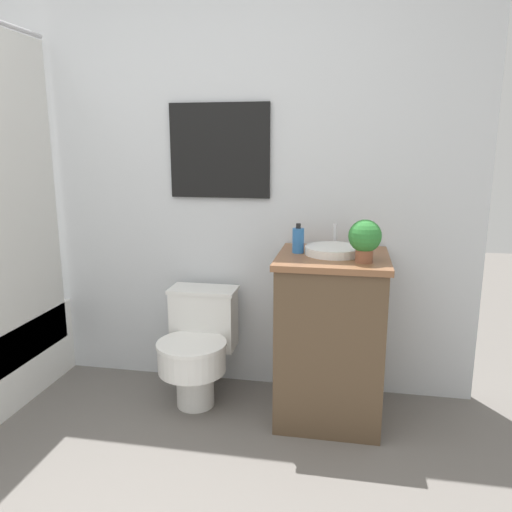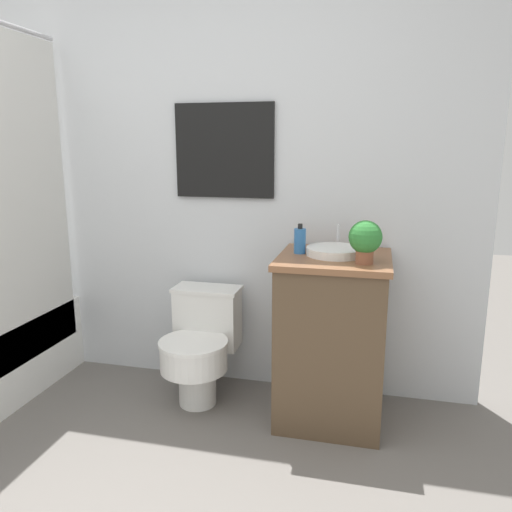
{
  "view_description": "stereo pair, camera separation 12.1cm",
  "coord_description": "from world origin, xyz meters",
  "views": [
    {
      "loc": [
        1.02,
        -0.92,
        1.38
      ],
      "look_at": [
        0.6,
        1.36,
        0.87
      ],
      "focal_mm": 35.0,
      "sensor_mm": 36.0,
      "label": 1
    },
    {
      "loc": [
        1.14,
        -0.89,
        1.38
      ],
      "look_at": [
        0.6,
        1.36,
        0.87
      ],
      "focal_mm": 35.0,
      "sensor_mm": 36.0,
      "label": 2
    }
  ],
  "objects": [
    {
      "name": "wall_back",
      "position": [
        0.01,
        1.83,
        1.25
      ],
      "size": [
        3.46,
        0.07,
        2.5
      ],
      "color": "silver",
      "rests_on": "ground_plane"
    },
    {
      "name": "vanity",
      "position": [
        0.95,
        1.52,
        0.43
      ],
      "size": [
        0.55,
        0.55,
        0.86
      ],
      "color": "brown",
      "rests_on": "ground_plane"
    },
    {
      "name": "soap_bottle",
      "position": [
        0.78,
        1.54,
        0.92
      ],
      "size": [
        0.06,
        0.06,
        0.15
      ],
      "color": "#2D6BB2",
      "rests_on": "vanity"
    },
    {
      "name": "potted_plant",
      "position": [
        1.1,
        1.39,
        0.97
      ],
      "size": [
        0.15,
        0.15,
        0.2
      ],
      "color": "brown",
      "rests_on": "vanity"
    },
    {
      "name": "sink",
      "position": [
        0.95,
        1.54,
        0.88
      ],
      "size": [
        0.28,
        0.32,
        0.13
      ],
      "color": "white",
      "rests_on": "vanity"
    },
    {
      "name": "toilet",
      "position": [
        0.24,
        1.54,
        0.33
      ],
      "size": [
        0.37,
        0.52,
        0.61
      ],
      "color": "white",
      "rests_on": "ground_plane"
    }
  ]
}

